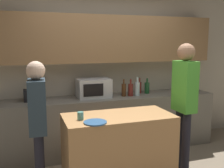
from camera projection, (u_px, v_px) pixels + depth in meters
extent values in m
cube|color=#B2A893|center=(102.00, 67.00, 4.50)|extent=(6.40, 0.08, 2.70)
cube|color=olive|center=(106.00, 39.00, 4.24)|extent=(3.74, 0.32, 0.75)
cube|color=#6B665B|center=(109.00, 123.00, 4.32)|extent=(3.60, 0.62, 0.90)
cube|color=#B27F4C|center=(118.00, 150.00, 3.28)|extent=(1.34, 0.65, 0.89)
cube|color=#B7BABC|center=(93.00, 88.00, 4.19)|extent=(0.52, 0.38, 0.30)
cube|color=black|center=(93.00, 90.00, 3.99)|extent=(0.31, 0.01, 0.19)
cube|color=black|center=(33.00, 95.00, 3.90)|extent=(0.26, 0.16, 0.18)
cube|color=black|center=(29.00, 89.00, 3.87)|extent=(0.02, 0.11, 0.01)
cube|color=black|center=(36.00, 89.00, 3.91)|extent=(0.02, 0.11, 0.01)
cylinder|color=silver|center=(180.00, 88.00, 4.71)|extent=(0.14, 0.14, 0.10)
cylinder|color=#38662D|center=(180.00, 81.00, 4.69)|extent=(0.01, 0.01, 0.18)
sphere|color=#3D7A38|center=(180.00, 73.00, 4.67)|extent=(0.13, 0.13, 0.13)
cylinder|color=#472814|center=(124.00, 90.00, 4.27)|extent=(0.08, 0.08, 0.20)
cylinder|color=#472814|center=(124.00, 81.00, 4.25)|extent=(0.03, 0.03, 0.08)
cylinder|color=maroon|center=(131.00, 90.00, 4.29)|extent=(0.08, 0.08, 0.20)
cylinder|color=maroon|center=(131.00, 82.00, 4.26)|extent=(0.03, 0.03, 0.08)
cylinder|color=silver|center=(137.00, 89.00, 4.31)|extent=(0.08, 0.08, 0.22)
cylinder|color=silver|center=(137.00, 80.00, 4.29)|extent=(0.03, 0.03, 0.09)
cylinder|color=maroon|center=(140.00, 88.00, 4.52)|extent=(0.06, 0.06, 0.19)
cylinder|color=maroon|center=(140.00, 80.00, 4.50)|extent=(0.02, 0.02, 0.08)
cylinder|color=#194723|center=(147.00, 88.00, 4.51)|extent=(0.08, 0.08, 0.19)
cylinder|color=#194723|center=(147.00, 80.00, 4.49)|extent=(0.03, 0.03, 0.07)
cylinder|color=#2D5684|center=(95.00, 122.00, 2.90)|extent=(0.26, 0.26, 0.01)
cylinder|color=#5A9B89|center=(80.00, 116.00, 3.02)|extent=(0.07, 0.07, 0.09)
cylinder|color=black|center=(40.00, 161.00, 3.11)|extent=(0.11, 0.11, 0.76)
cylinder|color=black|center=(40.00, 167.00, 2.96)|extent=(0.11, 0.11, 0.76)
cube|color=#293843|center=(37.00, 106.00, 2.93)|extent=(0.21, 0.35, 0.60)
sphere|color=beige|center=(36.00, 70.00, 2.87)|extent=(0.21, 0.21, 0.21)
cylinder|color=black|center=(186.00, 143.00, 3.53)|extent=(0.11, 0.11, 0.85)
cylinder|color=black|center=(179.00, 139.00, 3.68)|extent=(0.11, 0.11, 0.85)
cube|color=green|center=(185.00, 86.00, 3.49)|extent=(0.20, 0.35, 0.68)
sphere|color=#9E7051|center=(186.00, 52.00, 3.42)|extent=(0.23, 0.23, 0.23)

